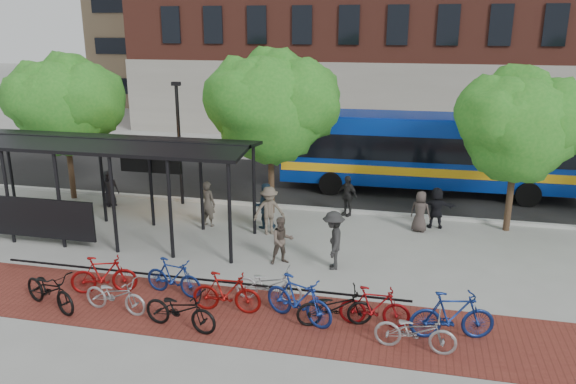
% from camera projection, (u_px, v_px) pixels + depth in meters
% --- Properties ---
extents(ground, '(160.00, 160.00, 0.00)m').
position_uv_depth(ground, '(333.00, 249.00, 19.05)').
color(ground, '#9E9E99').
rests_on(ground, ground).
extents(asphalt_street, '(160.00, 8.00, 0.01)m').
position_uv_depth(asphalt_street, '(358.00, 186.00, 26.52)').
color(asphalt_street, black).
rests_on(asphalt_street, ground).
extents(curb, '(160.00, 0.25, 0.12)m').
position_uv_depth(curb, '(347.00, 211.00, 22.77)').
color(curb, '#B7B7B2').
rests_on(curb, ground).
extents(brick_strip, '(24.00, 3.00, 0.01)m').
position_uv_depth(brick_strip, '(229.00, 314.00, 14.81)').
color(brick_strip, maroon).
rests_on(brick_strip, ground).
extents(bike_rack_rail, '(12.00, 0.05, 0.95)m').
position_uv_depth(bike_rack_rail, '(196.00, 293.00, 15.93)').
color(bike_rack_rail, black).
rests_on(bike_rack_rail, ground).
extents(bus_shelter, '(10.60, 3.07, 3.60)m').
position_uv_depth(bus_shelter, '(101.00, 154.00, 19.50)').
color(bus_shelter, black).
rests_on(bus_shelter, ground).
extents(tree_a, '(4.90, 4.00, 6.18)m').
position_uv_depth(tree_a, '(66.00, 101.00, 23.53)').
color(tree_a, '#382619').
rests_on(tree_a, ground).
extents(tree_b, '(5.15, 4.20, 6.47)m').
position_uv_depth(tree_b, '(273.00, 102.00, 21.53)').
color(tree_b, '#382619').
rests_on(tree_b, ground).
extents(tree_c, '(4.66, 3.80, 5.92)m').
position_uv_depth(tree_c, '(521.00, 122.00, 19.71)').
color(tree_c, '#382619').
rests_on(tree_c, ground).
extents(lamp_post_left, '(0.35, 0.20, 5.12)m').
position_uv_depth(lamp_post_left, '(179.00, 140.00, 23.13)').
color(lamp_post_left, black).
rests_on(lamp_post_left, ground).
extents(bus, '(13.01, 3.29, 3.50)m').
position_uv_depth(bus, '(428.00, 148.00, 25.09)').
color(bus, '#082D99').
rests_on(bus, ground).
extents(bike_0, '(2.21, 1.47, 1.10)m').
position_uv_depth(bike_0, '(50.00, 290.00, 14.95)').
color(bike_0, black).
rests_on(bike_0, ground).
extents(bike_1, '(1.92, 1.10, 1.11)m').
position_uv_depth(bike_1, '(104.00, 275.00, 15.81)').
color(bike_1, maroon).
rests_on(bike_1, ground).
extents(bike_2, '(1.93, 0.87, 0.98)m').
position_uv_depth(bike_2, '(115.00, 295.00, 14.78)').
color(bike_2, '#98989A').
rests_on(bike_2, ground).
extents(bike_3, '(1.86, 0.83, 1.08)m').
position_uv_depth(bike_3, '(174.00, 277.00, 15.71)').
color(bike_3, navy).
rests_on(bike_3, ground).
extents(bike_4, '(2.11, 1.03, 1.06)m').
position_uv_depth(bike_4, '(180.00, 309.00, 13.94)').
color(bike_4, black).
rests_on(bike_4, ground).
extents(bike_5, '(1.89, 0.60, 1.12)m').
position_uv_depth(bike_5, '(227.00, 292.00, 14.76)').
color(bike_5, maroon).
rests_on(bike_5, ground).
extents(bike_6, '(1.95, 0.74, 1.01)m').
position_uv_depth(bike_6, '(268.00, 284.00, 15.35)').
color(bike_6, '#9D9D9F').
rests_on(bike_6, ground).
extents(bike_7, '(2.11, 1.37, 1.23)m').
position_uv_depth(bike_7, '(299.00, 299.00, 14.28)').
color(bike_7, navy).
rests_on(bike_7, ground).
extents(bike_8, '(2.05, 1.20, 1.02)m').
position_uv_depth(bike_8, '(335.00, 307.00, 14.11)').
color(bike_8, black).
rests_on(bike_8, ground).
extents(bike_9, '(1.79, 0.53, 1.07)m').
position_uv_depth(bike_9, '(375.00, 307.00, 14.06)').
color(bike_9, maroon).
rests_on(bike_9, ground).
extents(bike_10, '(1.95, 0.81, 1.00)m').
position_uv_depth(bike_10, '(415.00, 331.00, 13.02)').
color(bike_10, gray).
rests_on(bike_10, ground).
extents(bike_11, '(2.13, 0.99, 1.23)m').
position_uv_depth(bike_11, '(452.00, 315.00, 13.48)').
color(bike_11, navy).
rests_on(bike_11, ground).
extents(pedestrian_0, '(0.82, 0.89, 1.52)m').
position_uv_depth(pedestrian_0, '(109.00, 188.00, 23.44)').
color(pedestrian_0, black).
rests_on(pedestrian_0, ground).
extents(pedestrian_1, '(0.72, 0.56, 1.75)m').
position_uv_depth(pedestrian_1, '(208.00, 204.00, 21.06)').
color(pedestrian_1, '#48423A').
rests_on(pedestrian_1, ground).
extents(pedestrian_2, '(1.03, 0.93, 1.73)m').
position_uv_depth(pedestrian_2, '(265.00, 206.00, 20.86)').
color(pedestrian_2, '#1D3244').
rests_on(pedestrian_2, ground).
extents(pedestrian_3, '(1.32, 1.12, 1.78)m').
position_uv_depth(pedestrian_3, '(269.00, 211.00, 20.22)').
color(pedestrian_3, brown).
rests_on(pedestrian_3, ground).
extents(pedestrian_4, '(1.03, 0.84, 1.64)m').
position_uv_depth(pedestrian_4, '(347.00, 196.00, 22.23)').
color(pedestrian_4, black).
rests_on(pedestrian_4, ground).
extents(pedestrian_5, '(1.49, 0.59, 1.57)m').
position_uv_depth(pedestrian_5, '(436.00, 208.00, 20.87)').
color(pedestrian_5, black).
rests_on(pedestrian_5, ground).
extents(pedestrian_6, '(0.86, 0.70, 1.53)m').
position_uv_depth(pedestrian_6, '(420.00, 211.00, 20.51)').
color(pedestrian_6, '#3D3431').
rests_on(pedestrian_6, ground).
extents(pedestrian_8, '(0.94, 0.87, 1.54)m').
position_uv_depth(pedestrian_8, '(282.00, 241.00, 17.73)').
color(pedestrian_8, brown).
rests_on(pedestrian_8, ground).
extents(pedestrian_9, '(0.88, 1.30, 1.86)m').
position_uv_depth(pedestrian_9, '(333.00, 240.00, 17.34)').
color(pedestrian_9, '#262626').
rests_on(pedestrian_9, ground).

